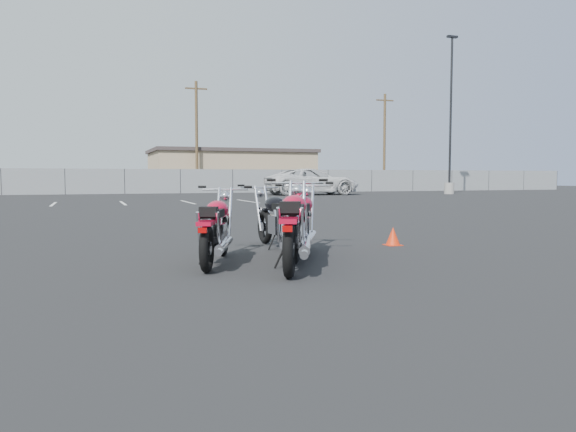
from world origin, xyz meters
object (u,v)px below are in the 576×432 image
object	(u,v)px
motorcycle_rear_red	(294,227)
white_van	(312,174)
motorcycle_third_red	(301,223)
motorcycle_front_red	(216,229)
motorcycle_second_black	(279,220)

from	to	relation	value
motorcycle_rear_red	white_van	world-z (taller)	white_van
motorcycle_third_red	motorcycle_rear_red	bearing A→B (deg)	-116.28
motorcycle_front_red	motorcycle_third_red	distance (m)	1.44
motorcycle_third_red	white_van	xyz separation A→B (m)	(11.37, 27.44, 0.89)
motorcycle_front_red	motorcycle_third_red	xyz separation A→B (m)	(1.40, 0.32, 0.02)
motorcycle_third_red	white_van	distance (m)	29.72
motorcycle_third_red	white_van	world-z (taller)	white_van
motorcycle_front_red	motorcycle_second_black	bearing A→B (deg)	42.67
motorcycle_front_red	white_van	world-z (taller)	white_van
motorcycle_front_red	white_van	bearing A→B (deg)	65.30
motorcycle_front_red	motorcycle_rear_red	distance (m)	1.13
motorcycle_second_black	white_van	xyz separation A→B (m)	(11.40, 26.50, 0.91)
motorcycle_third_red	white_van	size ratio (longest dim) A/B	0.30
motorcycle_second_black	white_van	distance (m)	28.87
motorcycle_second_black	motorcycle_rear_red	xyz separation A→B (m)	(-0.45, -1.93, 0.05)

